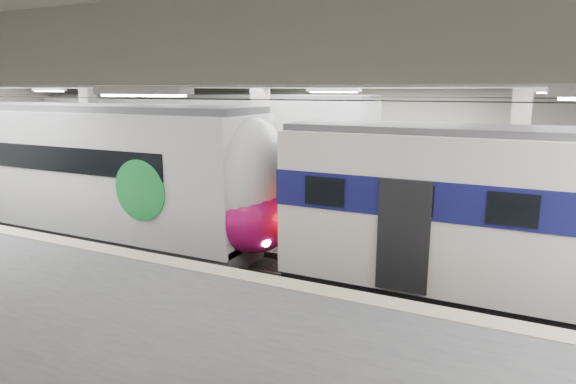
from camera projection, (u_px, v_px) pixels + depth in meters
The scene contains 4 objects.
station_hall at pixel (276, 166), 11.08m from camera, with size 36.00×24.00×5.75m.
modern_emu at pixel (116, 176), 15.66m from camera, with size 13.91×2.87×4.48m.
older_rer at pixel (561, 222), 10.32m from camera, with size 12.49×2.76×4.16m.
far_train at pixel (200, 149), 20.73m from camera, with size 15.05×3.26×4.75m.
Camera 1 is at (4.97, -11.51, 4.98)m, focal length 30.00 mm.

